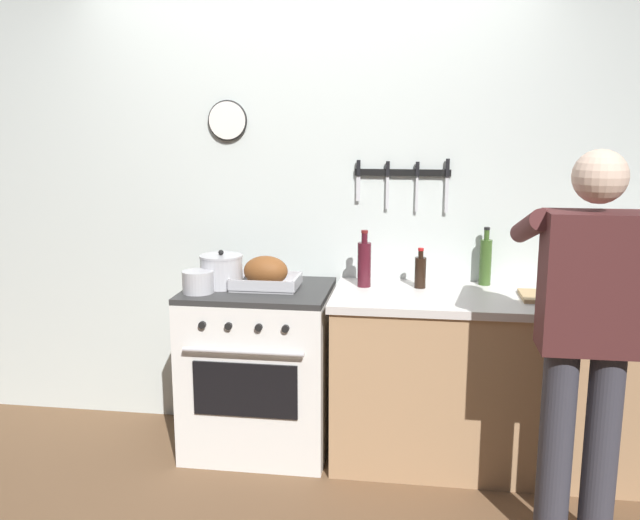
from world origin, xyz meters
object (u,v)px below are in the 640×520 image
object	(u,v)px
stove	(260,368)
cutting_board	(558,297)
bottle_soy_sauce	(420,271)
person_cook	(587,327)
bottle_vinegar	(571,271)
bottle_olive_oil	(485,261)
bottle_wine_red	(364,263)
saucepan	(198,282)
stock_pot	(222,271)
roasting_pan	(266,274)

from	to	relation	value
stove	cutting_board	bearing A→B (deg)	-0.58
stove	cutting_board	size ratio (longest dim) A/B	2.50
bottle_soy_sauce	stove	bearing A→B (deg)	-171.81
person_cook	bottle_vinegar	distance (m)	0.88
bottle_olive_oil	bottle_wine_red	distance (m)	0.66
cutting_board	saucepan	bearing A→B (deg)	-175.77
bottle_wine_red	person_cook	bearing A→B (deg)	-39.13
bottle_wine_red	bottle_soy_sauce	xyz separation A→B (m)	(0.30, 0.01, -0.04)
saucepan	bottle_wine_red	distance (m)	0.88
bottle_olive_oil	bottle_wine_red	bearing A→B (deg)	-168.23
stock_pot	bottle_olive_oil	distance (m)	1.41
stove	person_cook	bearing A→B (deg)	-23.90
saucepan	cutting_board	bearing A→B (deg)	4.23
roasting_pan	bottle_vinegar	xyz separation A→B (m)	(1.59, 0.20, 0.02)
saucepan	bottle_vinegar	size ratio (longest dim) A/B	0.68
person_cook	bottle_olive_oil	size ratio (longest dim) A/B	5.29
bottle_vinegar	bottle_soy_sauce	xyz separation A→B (m)	(-0.78, -0.08, -0.01)
saucepan	cutting_board	world-z (taller)	saucepan
stove	saucepan	distance (m)	0.60
stock_pot	saucepan	distance (m)	0.17
bottle_vinegar	bottle_olive_oil	bearing A→B (deg)	174.05
saucepan	bottle_vinegar	xyz separation A→B (m)	(1.91, 0.35, 0.04)
saucepan	bottle_vinegar	distance (m)	1.94
person_cook	saucepan	bearing A→B (deg)	59.61
bottle_olive_oil	bottle_vinegar	distance (m)	0.44
cutting_board	bottle_soy_sauce	xyz separation A→B (m)	(-0.68, 0.14, 0.08)
stock_pot	cutting_board	bearing A→B (deg)	-0.27
saucepan	bottle_wine_red	bearing A→B (deg)	17.29
person_cook	stock_pot	distance (m)	1.83
person_cook	cutting_board	world-z (taller)	person_cook
cutting_board	bottle_olive_oil	world-z (taller)	bottle_olive_oil
bottle_olive_oil	bottle_soy_sauce	size ratio (longest dim) A/B	1.47
stove	bottle_olive_oil	xyz separation A→B (m)	(1.19, 0.24, 0.58)
saucepan	stove	bearing A→B (deg)	28.09
person_cook	stock_pot	size ratio (longest dim) A/B	7.28
stove	bottle_vinegar	bearing A→B (deg)	6.94
person_cook	bottle_soy_sauce	size ratio (longest dim) A/B	7.76
person_cook	saucepan	xyz separation A→B (m)	(-1.79, 0.52, 0.00)
person_cook	bottle_wine_red	distance (m)	1.24
saucepan	cutting_board	xyz separation A→B (m)	(1.81, 0.13, -0.05)
bottle_wine_red	cutting_board	bearing A→B (deg)	-7.33
stove	cutting_board	xyz separation A→B (m)	(1.53, -0.02, 0.46)
stove	stock_pot	bearing A→B (deg)	-177.84
stock_pot	roasting_pan	bearing A→B (deg)	2.21
stock_pot	stove	bearing A→B (deg)	2.16
person_cook	roasting_pan	xyz separation A→B (m)	(-1.47, 0.67, 0.02)
person_cook	stock_pot	world-z (taller)	person_cook
person_cook	bottle_vinegar	xyz separation A→B (m)	(0.12, 0.87, 0.05)
stove	bottle_soy_sauce	distance (m)	1.01
stove	bottle_vinegar	xyz separation A→B (m)	(1.63, 0.20, 0.55)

